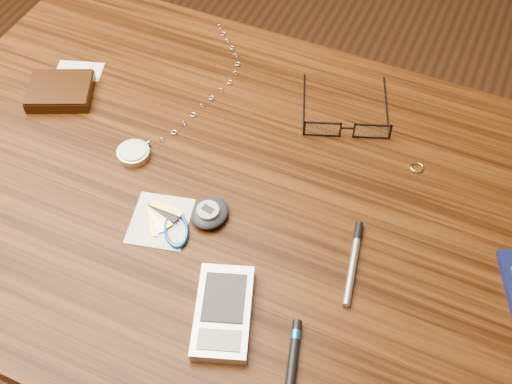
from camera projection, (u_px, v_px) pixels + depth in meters
desk at (227, 230)px, 0.99m from camera, size 1.00×0.70×0.75m
wallet_and_card at (61, 90)px, 1.02m from camera, size 0.12×0.15×0.02m
eyeglasses at (347, 127)px, 0.97m from camera, size 0.17×0.17×0.03m
gold_ring at (417, 167)px, 0.93m from camera, size 0.03×0.03×0.00m
pocket_watch at (139, 148)px, 0.95m from camera, size 0.09×0.35×0.02m
pda_phone at (223, 312)px, 0.78m from camera, size 0.11×0.14×0.02m
pedometer at (210, 213)px, 0.87m from camera, size 0.06×0.06×0.02m
notepad_keys at (168, 224)px, 0.87m from camera, size 0.11×0.10×0.01m
silver_pen at (354, 256)px, 0.84m from camera, size 0.03×0.13×0.01m
black_blue_pen at (294, 352)px, 0.76m from camera, size 0.03×0.09×0.01m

